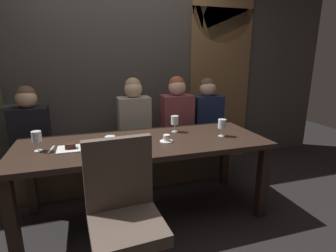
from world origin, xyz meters
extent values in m
plane|color=black|center=(0.00, 0.00, 0.00)|extent=(9.00, 9.00, 0.00)
cube|color=#423D38|center=(0.00, 1.22, 1.50)|extent=(6.00, 0.12, 3.00)
cube|color=brown|center=(1.35, 1.15, 1.05)|extent=(0.90, 0.05, 2.10)
cylinder|color=brown|center=(1.35, 1.15, 2.10)|extent=(0.90, 0.05, 0.90)
cube|color=black|center=(-1.03, -0.35, 0.35)|extent=(0.08, 0.08, 0.69)
cube|color=black|center=(1.03, -0.35, 0.35)|extent=(0.08, 0.08, 0.69)
cube|color=black|center=(-1.03, 0.35, 0.35)|extent=(0.08, 0.08, 0.69)
cube|color=black|center=(1.03, 0.35, 0.35)|extent=(0.08, 0.08, 0.69)
cube|color=#302119|center=(0.00, 0.00, 0.72)|extent=(2.20, 0.84, 0.04)
cube|color=#4A3C2E|center=(0.00, 0.70, 0.17)|extent=(2.50, 0.40, 0.35)
cube|color=brown|center=(0.00, 0.70, 0.40)|extent=(2.50, 0.44, 0.10)
cylinder|color=#302119|center=(-0.47, -0.62, 0.21)|extent=(0.04, 0.04, 0.42)
cylinder|color=#302119|center=(-0.11, -0.62, 0.21)|extent=(0.04, 0.04, 0.42)
cube|color=brown|center=(-0.29, -0.80, 0.46)|extent=(0.47, 0.47, 0.08)
cube|color=brown|center=(-0.30, -0.61, 0.74)|extent=(0.44, 0.09, 0.48)
cube|color=black|center=(-1.04, 0.69, 0.71)|extent=(0.36, 0.24, 0.53)
sphere|color=tan|center=(-1.04, 0.69, 1.07)|extent=(0.20, 0.20, 0.20)
sphere|color=brown|center=(-1.04, 0.70, 1.11)|extent=(0.18, 0.18, 0.18)
cube|color=#9E9384|center=(0.04, 0.73, 0.74)|extent=(0.36, 0.24, 0.58)
sphere|color=#DBB293|center=(0.04, 0.73, 1.12)|extent=(0.20, 0.20, 0.20)
sphere|color=#9E7F56|center=(0.04, 0.74, 1.16)|extent=(0.18, 0.18, 0.18)
cube|color=brown|center=(0.55, 0.67, 0.74)|extent=(0.36, 0.24, 0.59)
sphere|color=#DBB293|center=(0.55, 0.67, 1.13)|extent=(0.20, 0.20, 0.20)
sphere|color=brown|center=(0.55, 0.68, 1.17)|extent=(0.18, 0.18, 0.18)
cube|color=#192342|center=(0.96, 0.73, 0.73)|extent=(0.36, 0.24, 0.56)
sphere|color=#DBB293|center=(0.96, 0.73, 1.10)|extent=(0.20, 0.20, 0.20)
sphere|color=brown|center=(0.96, 0.74, 1.13)|extent=(0.18, 0.18, 0.18)
cylinder|color=silver|center=(0.74, -0.07, 0.74)|extent=(0.06, 0.06, 0.00)
cylinder|color=silver|center=(0.74, -0.07, 0.78)|extent=(0.01, 0.01, 0.07)
cylinder|color=silver|center=(0.74, -0.07, 0.86)|extent=(0.08, 0.08, 0.08)
cylinder|color=gold|center=(0.74, -0.07, 0.84)|extent=(0.07, 0.07, 0.04)
cylinder|color=silver|center=(-0.32, -0.31, 0.74)|extent=(0.06, 0.06, 0.00)
cylinder|color=silver|center=(-0.32, -0.31, 0.78)|extent=(0.01, 0.01, 0.07)
cylinder|color=silver|center=(-0.32, -0.31, 0.86)|extent=(0.08, 0.08, 0.08)
cylinder|color=gold|center=(-0.32, -0.31, 0.85)|extent=(0.07, 0.07, 0.05)
cylinder|color=silver|center=(-0.86, 0.00, 0.74)|extent=(0.06, 0.06, 0.00)
cylinder|color=silver|center=(-0.86, 0.00, 0.78)|extent=(0.01, 0.01, 0.07)
cylinder|color=silver|center=(-0.86, 0.00, 0.86)|extent=(0.08, 0.08, 0.08)
cylinder|color=silver|center=(0.36, 0.20, 0.74)|extent=(0.06, 0.06, 0.00)
cylinder|color=silver|center=(0.36, 0.20, 0.78)|extent=(0.01, 0.01, 0.07)
cylinder|color=silver|center=(0.36, 0.20, 0.86)|extent=(0.08, 0.08, 0.08)
cylinder|color=gold|center=(0.36, 0.20, 0.84)|extent=(0.07, 0.07, 0.03)
cylinder|color=white|center=(0.19, -0.08, 0.74)|extent=(0.12, 0.12, 0.01)
cylinder|color=white|center=(0.19, -0.08, 0.78)|extent=(0.06, 0.06, 0.06)
cylinder|color=brown|center=(0.19, -0.08, 0.80)|extent=(0.05, 0.05, 0.01)
cube|color=white|center=(-0.63, -0.04, 0.74)|extent=(0.19, 0.19, 0.01)
cube|color=#381E14|center=(-0.62, -0.04, 0.77)|extent=(0.08, 0.06, 0.04)
cube|color=silver|center=(-0.77, 0.00, 0.74)|extent=(0.04, 0.17, 0.01)
camera|label=1|loc=(-0.46, -2.20, 1.47)|focal=28.05mm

